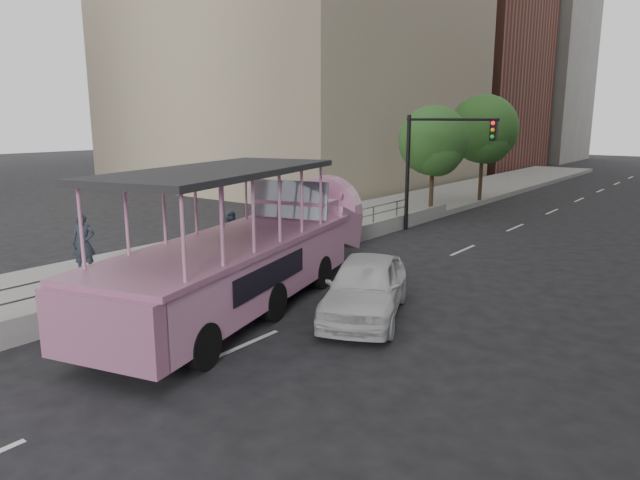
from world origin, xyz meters
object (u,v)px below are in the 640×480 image
(parking_sign, at_px, (291,214))
(street_tree_far, at_px, (484,132))
(pedestrian_far, at_px, (231,231))
(duck_boat, at_px, (254,251))
(car, at_px, (365,287))
(traffic_signal, at_px, (432,154))
(pedestrian_near, at_px, (83,243))
(street_tree_near, at_px, (434,143))

(parking_sign, bearing_deg, street_tree_far, 90.70)
(pedestrian_far, bearing_deg, duck_boat, -103.89)
(car, distance_m, traffic_signal, 12.11)
(duck_boat, xyz_separation_m, parking_sign, (-1.79, 3.69, 0.36))
(pedestrian_near, bearing_deg, street_tree_near, 32.19)
(parking_sign, distance_m, street_tree_near, 11.86)
(parking_sign, xyz_separation_m, street_tree_far, (-0.22, 17.68, 2.53))
(pedestrian_near, distance_m, traffic_signal, 14.84)
(pedestrian_near, distance_m, street_tree_far, 23.73)
(parking_sign, height_order, traffic_signal, traffic_signal)
(pedestrian_far, relative_size, street_tree_far, 0.24)
(pedestrian_far, xyz_separation_m, traffic_signal, (3.33, 9.05, 2.43))
(street_tree_near, bearing_deg, car, -69.74)
(duck_boat, bearing_deg, traffic_signal, 92.92)
(street_tree_near, bearing_deg, parking_sign, -87.95)
(duck_boat, xyz_separation_m, pedestrian_near, (-5.41, -1.92, -0.17))
(parking_sign, bearing_deg, street_tree_near, 92.05)
(duck_boat, bearing_deg, street_tree_far, 95.37)
(traffic_signal, height_order, street_tree_far, street_tree_far)
(traffic_signal, distance_m, street_tree_near, 3.80)
(pedestrian_near, height_order, pedestrian_far, pedestrian_near)
(car, distance_m, street_tree_far, 21.54)
(pedestrian_far, relative_size, parking_sign, 0.54)
(car, bearing_deg, pedestrian_near, 173.87)
(car, bearing_deg, street_tree_near, 86.82)
(parking_sign, xyz_separation_m, traffic_signal, (1.18, 8.25, 1.72))
(pedestrian_far, bearing_deg, pedestrian_near, -174.72)
(parking_sign, bearing_deg, traffic_signal, 81.86)
(traffic_signal, bearing_deg, duck_boat, -87.08)
(pedestrian_near, bearing_deg, parking_sign, 9.86)
(duck_boat, distance_m, pedestrian_near, 5.74)
(parking_sign, bearing_deg, pedestrian_near, -122.83)
(traffic_signal, bearing_deg, parking_sign, -98.14)
(parking_sign, xyz_separation_m, street_tree_near, (-0.42, 11.68, 2.04))
(duck_boat, bearing_deg, pedestrian_far, 143.83)
(pedestrian_far, bearing_deg, traffic_signal, 2.08)
(car, bearing_deg, street_tree_far, 80.70)
(duck_boat, relative_size, traffic_signal, 2.28)
(pedestrian_near, xyz_separation_m, street_tree_near, (3.20, 17.29, 2.57))
(street_tree_near, bearing_deg, traffic_signal, -65.02)
(street_tree_far, bearing_deg, street_tree_near, -91.91)
(duck_boat, distance_m, street_tree_near, 15.71)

